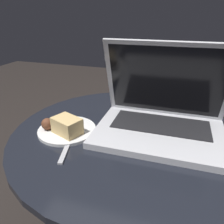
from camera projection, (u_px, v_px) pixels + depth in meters
table at (128, 171)px, 0.72m from camera, size 0.69×0.69×0.57m
laptop at (161, 115)px, 0.63m from camera, size 0.36×0.26×0.26m
beer_glass at (132, 81)px, 0.78m from camera, size 0.07×0.07×0.20m
snack_plate at (66, 127)px, 0.64m from camera, size 0.17×0.17×0.06m
fork at (70, 139)px, 0.61m from camera, size 0.07×0.19×0.00m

